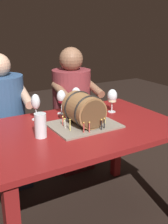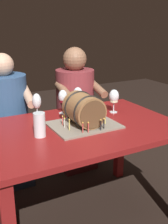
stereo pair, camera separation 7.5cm
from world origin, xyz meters
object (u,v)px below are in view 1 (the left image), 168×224
(barrel_cake, at_px, (84,112))
(wine_glass_red, at_px, (61,98))
(wine_glass_amber, at_px, (76,95))
(beer_pint, at_px, (41,127))
(dining_table, at_px, (81,141))
(wine_glass_empty, at_px, (36,102))
(person_seated_right, at_px, (72,113))
(person_seated_left, at_px, (4,126))
(wine_glass_white, at_px, (112,97))

(barrel_cake, bearing_deg, wine_glass_red, 92.46)
(wine_glass_amber, relative_size, beer_pint, 1.26)
(dining_table, xyz_separation_m, wine_glass_red, (0.01, 0.31, 0.24))
(wine_glass_empty, bearing_deg, person_seated_right, 40.33)
(dining_table, bearing_deg, wine_glass_amber, 65.71)
(wine_glass_amber, bearing_deg, wine_glass_red, 179.64)
(wine_glass_red, xyz_separation_m, person_seated_right, (0.32, 0.43, -0.30))
(dining_table, xyz_separation_m, beer_pint, (-0.30, -0.03, 0.18))
(wine_glass_red, height_order, beer_pint, wine_glass_red)
(wine_glass_empty, height_order, person_seated_right, person_seated_right)
(person_seated_left, bearing_deg, wine_glass_white, -39.99)
(wine_glass_red, distance_m, person_seated_right, 0.61)
(dining_table, xyz_separation_m, person_seated_right, (0.33, 0.74, -0.06))
(dining_table, xyz_separation_m, barrel_cake, (0.03, -0.00, 0.21))
(wine_glass_empty, distance_m, beer_pint, 0.34)
(beer_pint, relative_size, person_seated_right, 0.13)
(wine_glass_white, bearing_deg, beer_pint, -164.67)
(wine_glass_empty, bearing_deg, person_seated_left, 105.34)
(wine_glass_white, distance_m, person_seated_right, 0.66)
(dining_table, relative_size, barrel_cake, 2.99)
(wine_glass_amber, xyz_separation_m, person_seated_right, (0.19, 0.43, -0.31))
(wine_glass_amber, xyz_separation_m, wine_glass_empty, (-0.35, -0.03, -0.00))
(wine_glass_amber, relative_size, person_seated_left, 0.16)
(wine_glass_amber, bearing_deg, wine_glass_empty, -175.60)
(barrel_cake, height_order, wine_glass_white, barrel_cake)
(wine_glass_red, bearing_deg, person_seated_left, 128.74)
(wine_glass_amber, xyz_separation_m, wine_glass_red, (-0.13, 0.00, -0.01))
(wine_glass_amber, distance_m, person_seated_right, 0.56)
(wine_glass_white, distance_m, wine_glass_empty, 0.59)
(beer_pint, bearing_deg, wine_glass_empty, 73.32)
(person_seated_right, bearing_deg, barrel_cake, -112.24)
(wine_glass_white, bearing_deg, person_seated_right, 94.06)
(wine_glass_white, xyz_separation_m, wine_glass_empty, (-0.58, 0.13, 0.01))
(wine_glass_empty, distance_m, person_seated_left, 0.56)
(wine_glass_white, height_order, wine_glass_red, wine_glass_red)
(dining_table, distance_m, wine_glass_empty, 0.43)
(wine_glass_red, bearing_deg, wine_glass_amber, -0.36)
(person_seated_left, bearing_deg, wine_glass_empty, -74.66)
(wine_glass_empty, xyz_separation_m, person_seated_left, (-0.12, 0.45, -0.31))
(person_seated_left, bearing_deg, dining_table, -65.94)
(beer_pint, distance_m, person_seated_right, 1.03)
(barrel_cake, bearing_deg, wine_glass_white, 24.05)
(wine_glass_red, bearing_deg, barrel_cake, -87.54)
(dining_table, distance_m, wine_glass_red, 0.39)
(wine_glass_amber, distance_m, wine_glass_empty, 0.35)
(person_seated_right, bearing_deg, wine_glass_white, -85.94)
(wine_glass_white, bearing_deg, wine_glass_amber, 145.15)
(barrel_cake, bearing_deg, dining_table, 172.29)
(wine_glass_empty, height_order, beer_pint, wine_glass_empty)
(dining_table, distance_m, person_seated_right, 0.81)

